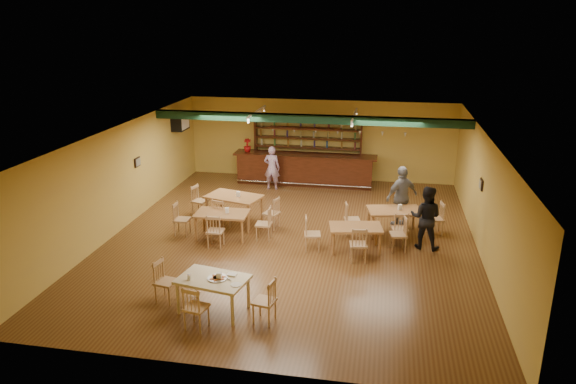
% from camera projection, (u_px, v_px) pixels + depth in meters
% --- Properties ---
extents(floor, '(12.00, 12.00, 0.00)m').
position_uv_depth(floor, '(292.00, 238.00, 15.06)').
color(floor, '#573418').
rests_on(floor, ground).
extents(ceiling_beam, '(10.00, 0.30, 0.25)m').
position_uv_depth(ceiling_beam, '(308.00, 119.00, 16.79)').
color(ceiling_beam, black).
rests_on(ceiling_beam, ceiling).
extents(track_rail_left, '(0.05, 2.50, 0.05)m').
position_uv_depth(track_rail_left, '(257.00, 112.00, 17.64)').
color(track_rail_left, white).
rests_on(track_rail_left, ceiling).
extents(track_rail_right, '(0.05, 2.50, 0.05)m').
position_uv_depth(track_rail_right, '(354.00, 115.00, 17.08)').
color(track_rail_right, white).
rests_on(track_rail_right, ceiling).
extents(ac_unit, '(0.34, 0.70, 0.48)m').
position_uv_depth(ac_unit, '(180.00, 122.00, 19.08)').
color(ac_unit, white).
rests_on(ac_unit, wall_left).
extents(picture_left, '(0.04, 0.34, 0.28)m').
position_uv_depth(picture_left, '(137.00, 162.00, 16.32)').
color(picture_left, black).
rests_on(picture_left, wall_left).
extents(picture_right, '(0.04, 0.34, 0.28)m').
position_uv_depth(picture_right, '(481.00, 184.00, 14.14)').
color(picture_right, black).
rests_on(picture_right, wall_right).
extents(bar_counter, '(5.23, 0.85, 1.13)m').
position_uv_depth(bar_counter, '(305.00, 169.00, 19.77)').
color(bar_counter, '#37180B').
rests_on(bar_counter, ground).
extents(back_bar_hutch, '(4.04, 0.40, 2.28)m').
position_uv_depth(back_bar_hutch, '(308.00, 150.00, 20.18)').
color(back_bar_hutch, '#37180B').
rests_on(back_bar_hutch, ground).
extents(poinsettia, '(0.35, 0.35, 0.49)m').
position_uv_depth(poinsettia, '(247.00, 145.00, 19.90)').
color(poinsettia, '#A50F10').
rests_on(poinsettia, bar_counter).
extents(dining_table_a, '(1.81, 1.36, 0.81)m').
position_uv_depth(dining_table_a, '(234.00, 208.00, 16.19)').
color(dining_table_a, '#9E6838').
rests_on(dining_table_a, ground).
extents(dining_table_b, '(1.63, 1.18, 0.74)m').
position_uv_depth(dining_table_b, '(394.00, 222.00, 15.22)').
color(dining_table_b, '#9E6838').
rests_on(dining_table_b, ground).
extents(dining_table_c, '(1.48, 0.92, 0.73)m').
position_uv_depth(dining_table_c, '(222.00, 225.00, 15.02)').
color(dining_table_c, '#9E6838').
rests_on(dining_table_c, ground).
extents(dining_table_d, '(1.48, 1.04, 0.68)m').
position_uv_depth(dining_table_d, '(355.00, 238.00, 14.16)').
color(dining_table_d, '#9E6838').
rests_on(dining_table_d, ground).
extents(near_table, '(1.56, 1.15, 0.76)m').
position_uv_depth(near_table, '(214.00, 294.00, 11.22)').
color(near_table, '#CEBC8A').
rests_on(near_table, ground).
extents(pizza_tray, '(0.55, 0.55, 0.01)m').
position_uv_depth(pizza_tray, '(217.00, 278.00, 11.08)').
color(pizza_tray, silver).
rests_on(pizza_tray, near_table).
extents(parmesan_shaker, '(0.09, 0.09, 0.11)m').
position_uv_depth(parmesan_shaker, '(189.00, 277.00, 11.02)').
color(parmesan_shaker, '#EAE5C6').
rests_on(parmesan_shaker, near_table).
extents(napkin_stack, '(0.21, 0.17, 0.03)m').
position_uv_depth(napkin_stack, '(232.00, 274.00, 11.23)').
color(napkin_stack, white).
rests_on(napkin_stack, near_table).
extents(pizza_server, '(0.32, 0.25, 0.00)m').
position_uv_depth(pizza_server, '(225.00, 277.00, 11.10)').
color(pizza_server, silver).
rests_on(pizza_server, pizza_tray).
extents(side_plate, '(0.26, 0.26, 0.01)m').
position_uv_depth(side_plate, '(236.00, 285.00, 10.82)').
color(side_plate, white).
rests_on(side_plate, near_table).
extents(patron_bar, '(0.58, 0.39, 1.58)m').
position_uv_depth(patron_bar, '(272.00, 168.00, 19.12)').
color(patron_bar, '#87489D').
rests_on(patron_bar, ground).
extents(patron_right_a, '(0.95, 0.81, 1.72)m').
position_uv_depth(patron_right_a, '(426.00, 217.00, 14.18)').
color(patron_right_a, black).
rests_on(patron_right_a, ground).
extents(patron_right_b, '(1.12, 1.01, 1.83)m').
position_uv_depth(patron_right_b, '(402.00, 197.00, 15.65)').
color(patron_right_b, gray).
rests_on(patron_right_b, ground).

